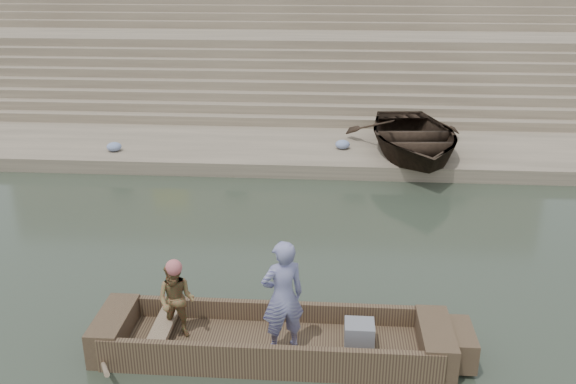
# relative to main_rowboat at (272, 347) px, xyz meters

# --- Properties ---
(ground) EXTENTS (120.00, 120.00, 0.00)m
(ground) POSITION_rel_main_rowboat_xyz_m (-2.75, 2.08, -0.11)
(ground) COLOR #2C3729
(ground) RESTS_ON ground
(lower_landing) EXTENTS (32.00, 4.00, 0.40)m
(lower_landing) POSITION_rel_main_rowboat_xyz_m (-2.75, 10.08, 0.09)
(lower_landing) COLOR gray
(lower_landing) RESTS_ON ground
(mid_landing) EXTENTS (32.00, 3.00, 2.80)m
(mid_landing) POSITION_rel_main_rowboat_xyz_m (-2.75, 17.58, 1.29)
(mid_landing) COLOR gray
(mid_landing) RESTS_ON ground
(upper_landing) EXTENTS (32.00, 3.00, 5.20)m
(upper_landing) POSITION_rel_main_rowboat_xyz_m (-2.75, 24.58, 2.49)
(upper_landing) COLOR gray
(upper_landing) RESTS_ON ground
(ghat_steps) EXTENTS (32.00, 11.00, 5.20)m
(ghat_steps) POSITION_rel_main_rowboat_xyz_m (-2.75, 19.27, 1.69)
(ghat_steps) COLOR gray
(ghat_steps) RESTS_ON ground
(main_rowboat) EXTENTS (5.00, 1.30, 0.22)m
(main_rowboat) POSITION_rel_main_rowboat_xyz_m (0.00, 0.00, 0.00)
(main_rowboat) COLOR brown
(main_rowboat) RESTS_ON ground
(rowboat_trim) EXTENTS (6.04, 2.63, 1.96)m
(rowboat_trim) POSITION_rel_main_rowboat_xyz_m (0.21, -0.01, 0.20)
(rowboat_trim) COLOR brown
(rowboat_trim) RESTS_ON ground
(standing_man) EXTENTS (0.79, 0.67, 1.84)m
(standing_man) POSITION_rel_main_rowboat_xyz_m (0.19, -0.16, 1.03)
(standing_man) COLOR navy
(standing_man) RESTS_ON main_rowboat
(rowing_man) EXTENTS (0.67, 0.55, 1.28)m
(rowing_man) POSITION_rel_main_rowboat_xyz_m (-1.52, 0.06, 0.75)
(rowing_man) COLOR #2A7E39
(rowing_man) RESTS_ON main_rowboat
(television) EXTENTS (0.46, 0.42, 0.40)m
(television) POSITION_rel_main_rowboat_xyz_m (1.36, 0.00, 0.31)
(television) COLOR slate
(television) RESTS_ON main_rowboat
(beached_rowboat) EXTENTS (4.02, 5.35, 1.05)m
(beached_rowboat) POSITION_rel_main_rowboat_xyz_m (3.24, 9.41, 0.82)
(beached_rowboat) COLOR #2D2116
(beached_rowboat) RESTS_ON lower_landing
(cloth_bundles) EXTENTS (7.24, 1.17, 0.26)m
(cloth_bundles) POSITION_rel_main_rowboat_xyz_m (-2.21, 9.40, 0.42)
(cloth_bundles) COLOR #3F5999
(cloth_bundles) RESTS_ON lower_landing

